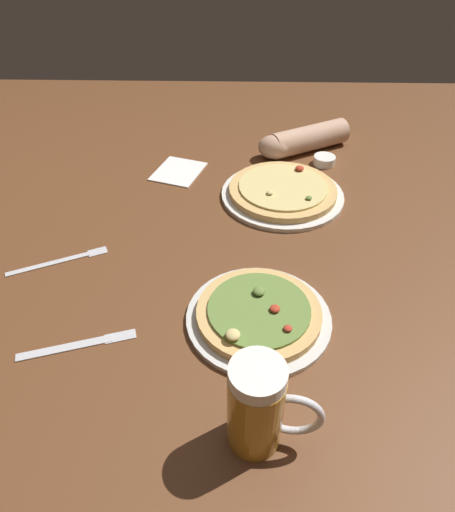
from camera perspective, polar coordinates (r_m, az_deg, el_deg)
name	(u,v)px	position (r m, az deg, el deg)	size (l,w,h in m)	color
ground_plane	(228,267)	(1.07, 0.00, -1.44)	(2.40, 2.40, 0.03)	brown
pizza_plate_near	(259,315)	(0.92, 3.92, -7.33)	(0.29, 0.29, 0.05)	silver
pizza_plate_far	(283,192)	(1.28, 6.90, 7.99)	(0.34, 0.34, 0.05)	silver
beer_mug_dark	(259,407)	(0.71, 3.90, -18.30)	(0.15, 0.09, 0.18)	#B27A23
ramekin_sauce	(324,160)	(1.47, 12.01, 11.63)	(0.07, 0.07, 0.03)	white
napkin_folded	(178,171)	(1.41, -6.16, 10.53)	(0.13, 0.15, 0.01)	white
fork_left	(60,261)	(1.13, -20.17, -0.54)	(0.22, 0.11, 0.01)	silver
knife_right	(78,345)	(0.93, -18.17, -10.48)	(0.22, 0.09, 0.01)	silver
diner_arm	(300,140)	(1.52, 9.11, 14.08)	(0.30, 0.20, 0.08)	tan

